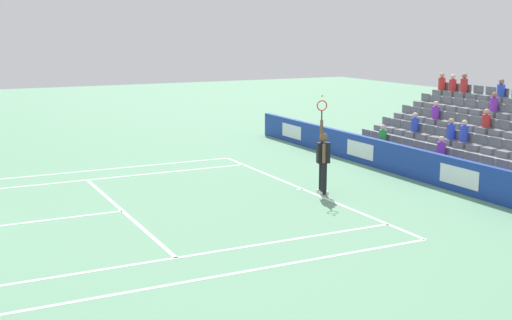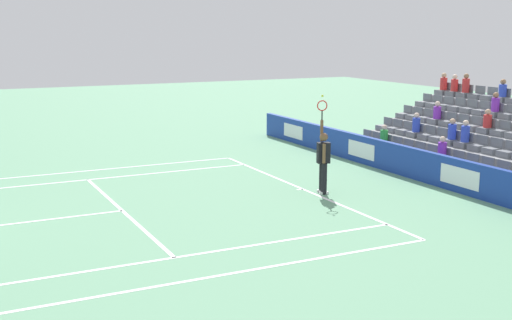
{
  "view_description": "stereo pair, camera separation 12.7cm",
  "coord_description": "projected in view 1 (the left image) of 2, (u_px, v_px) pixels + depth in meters",
  "views": [
    {
      "loc": [
        -16.78,
        -1.93,
        4.7
      ],
      "look_at": [
        -0.35,
        -10.16,
        1.1
      ],
      "focal_mm": 46.96,
      "sensor_mm": 36.0,
      "label": 1
    },
    {
      "loc": [
        -16.83,
        -2.04,
        4.7
      ],
      "look_at": [
        -0.35,
        -10.16,
        1.1
      ],
      "focal_mm": 46.96,
      "sensor_mm": 36.0,
      "label": 2
    }
  ],
  "objects": [
    {
      "name": "line_service",
      "position": [
        123.0,
        211.0,
        17.59
      ],
      "size": [
        8.23,
        0.1,
        0.01
      ],
      "primitive_type": "cube",
      "color": "white",
      "rests_on": "ground"
    },
    {
      "name": "sponsor_barrier",
      "position": [
        407.0,
        162.0,
        21.63
      ],
      "size": [
        19.67,
        0.22,
        0.99
      ],
      "color": "#193899",
      "rests_on": "ground"
    },
    {
      "name": "line_baseline",
      "position": [
        303.0,
        189.0,
        20.0
      ],
      "size": [
        10.97,
        0.1,
        0.01
      ],
      "primitive_type": "cube",
      "color": "white",
      "rests_on": "ground"
    },
    {
      "name": "line_centre_mark",
      "position": [
        300.0,
        189.0,
        19.96
      ],
      "size": [
        0.1,
        0.2,
        0.01
      ],
      "primitive_type": "cube",
      "color": "white",
      "rests_on": "ground"
    },
    {
      "name": "line_singles_sideline_right",
      "position": [
        155.0,
        261.0,
        13.78
      ],
      "size": [
        0.1,
        11.89,
        0.01
      ],
      "primitive_type": "cube",
      "color": "white",
      "rests_on": "ground"
    },
    {
      "name": "tennis_player",
      "position": [
        323.0,
        160.0,
        19.33
      ],
      "size": [
        0.51,
        0.41,
        2.85
      ],
      "color": "black",
      "rests_on": "ground"
    },
    {
      "name": "line_singles_sideline_left",
      "position": [
        73.0,
        181.0,
        21.0
      ],
      "size": [
        0.1,
        11.89,
        0.01
      ],
      "primitive_type": "cube",
      "color": "white",
      "rests_on": "ground"
    },
    {
      "name": "line_doubles_sideline_right",
      "position": [
        178.0,
        283.0,
        12.57
      ],
      "size": [
        0.1,
        11.89,
        0.01
      ],
      "primitive_type": "cube",
      "color": "white",
      "rests_on": "ground"
    },
    {
      "name": "line_doubles_sideline_left",
      "position": [
        64.0,
        173.0,
        22.2
      ],
      "size": [
        0.1,
        11.89,
        0.01
      ],
      "primitive_type": "cube",
      "color": "white",
      "rests_on": "ground"
    },
    {
      "name": "stadium_stand",
      "position": [
        489.0,
        143.0,
        23.15
      ],
      "size": [
        8.68,
        4.75,
        3.04
      ],
      "color": "gray",
      "rests_on": "ground"
    }
  ]
}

